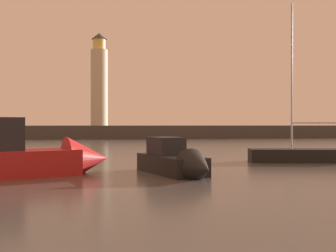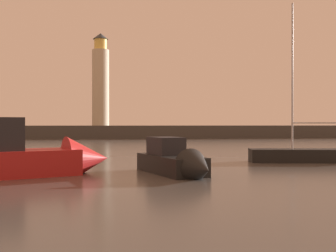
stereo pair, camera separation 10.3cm
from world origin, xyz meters
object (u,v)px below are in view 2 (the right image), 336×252
Objects in this scene: lighthouse at (101,82)px; sailboat_moored at (303,154)px; motorboat_0 at (178,162)px; motorboat_1 at (33,156)px.

sailboat_moored is (15.24, -45.45, -9.42)m from lighthouse.
lighthouse is 48.86m from sailboat_moored.
lighthouse is 52.35m from motorboat_0.
lighthouse reaches higher than motorboat_1.
sailboat_moored is (9.29, 5.71, -0.11)m from motorboat_0.
motorboat_0 is 7.25m from motorboat_1.
sailboat_moored is at bearing 16.54° from motorboat_1.
motorboat_1 is 17.21m from sailboat_moored.
motorboat_0 is at bearing -83.37° from lighthouse.
lighthouse is 51.16m from motorboat_1.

